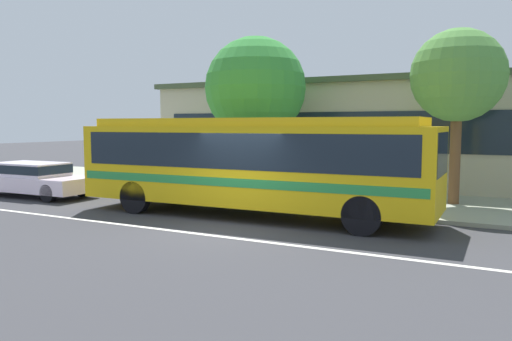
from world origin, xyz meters
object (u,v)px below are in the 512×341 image
at_px(sedan_behind_bus, 33,177).
at_px(bus_stop_sign, 405,163).
at_px(transit_bus, 251,160).
at_px(street_tree_mid_block, 458,76).
at_px(street_tree_near_stop, 255,88).
at_px(pedestrian_waiting_near_sign, 359,174).

xyz_separation_m(sedan_behind_bus, bus_stop_sign, (13.37, 1.97, 0.89)).
xyz_separation_m(transit_bus, sedan_behind_bus, (-9.29, -0.20, -0.97)).
height_order(transit_bus, street_tree_mid_block, street_tree_mid_block).
xyz_separation_m(bus_stop_sign, street_tree_near_stop, (-6.26, 2.62, 2.52)).
bearing_deg(transit_bus, street_tree_mid_block, 41.89).
distance_m(transit_bus, pedestrian_waiting_near_sign, 4.13).
relative_size(street_tree_near_stop, street_tree_mid_block, 1.05).
bearing_deg(street_tree_mid_block, pedestrian_waiting_near_sign, -156.76).
distance_m(transit_bus, street_tree_mid_block, 7.35).
distance_m(sedan_behind_bus, bus_stop_sign, 13.55).
height_order(transit_bus, bus_stop_sign, transit_bus).
distance_m(transit_bus, sedan_behind_bus, 9.35).
bearing_deg(street_tree_near_stop, bus_stop_sign, -22.67).
distance_m(bus_stop_sign, street_tree_mid_block, 4.02).
distance_m(transit_bus, street_tree_near_stop, 5.47).
xyz_separation_m(pedestrian_waiting_near_sign, street_tree_near_stop, (-4.47, 1.01, 3.07)).
bearing_deg(bus_stop_sign, pedestrian_waiting_near_sign, 138.09).
relative_size(bus_stop_sign, street_tree_mid_block, 0.41).
distance_m(street_tree_near_stop, street_tree_mid_block, 7.31).
relative_size(bus_stop_sign, street_tree_near_stop, 0.39).
height_order(pedestrian_waiting_near_sign, street_tree_mid_block, street_tree_mid_block).
bearing_deg(sedan_behind_bus, transit_bus, 1.25).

